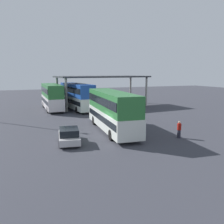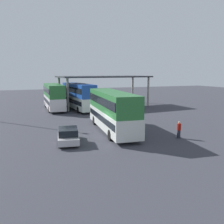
{
  "view_description": "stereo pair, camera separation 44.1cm",
  "coord_description": "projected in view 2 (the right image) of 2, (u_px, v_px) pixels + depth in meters",
  "views": [
    {
      "loc": [
        -8.69,
        -20.27,
        6.11
      ],
      "look_at": [
        0.82,
        2.9,
        2.0
      ],
      "focal_mm": 39.01,
      "sensor_mm": 36.0,
      "label": 1
    },
    {
      "loc": [
        -8.28,
        -20.43,
        6.11
      ],
      "look_at": [
        0.82,
        2.9,
        2.0
      ],
      "focal_mm": 39.01,
      "sensor_mm": 36.0,
      "label": 2
    }
  ],
  "objects": [
    {
      "name": "double_decker_main",
      "position": [
        112.0,
        109.0,
        25.34
      ],
      "size": [
        3.62,
        11.6,
        4.12
      ],
      "rotation": [
        0.0,
        0.0,
        1.47
      ],
      "color": "silver",
      "rests_on": "ground_plane"
    },
    {
      "name": "ground_plane",
      "position": [
        115.0,
        138.0,
        22.74
      ],
      "size": [
        140.0,
        140.0,
        0.0
      ],
      "primitive_type": "plane",
      "color": "#35363F"
    },
    {
      "name": "double_decker_near_canopy",
      "position": [
        54.0,
        96.0,
        39.91
      ],
      "size": [
        2.64,
        10.16,
        4.16
      ],
      "rotation": [
        0.0,
        0.0,
        1.55
      ],
      "color": "silver",
      "rests_on": "ground_plane"
    },
    {
      "name": "depot_canopy",
      "position": [
        104.0,
        78.0,
        43.1
      ],
      "size": [
        16.52,
        7.93,
        5.45
      ],
      "rotation": [
        0.0,
        0.0,
        0.07
      ],
      "color": "#33353A",
      "rests_on": "ground_plane"
    },
    {
      "name": "parked_hatchback",
      "position": [
        68.0,
        136.0,
        21.1
      ],
      "size": [
        2.36,
        4.1,
        1.35
      ],
      "rotation": [
        0.0,
        0.0,
        1.4
      ],
      "color": "#B9B6B8",
      "rests_on": "ground_plane"
    },
    {
      "name": "pedestrian_waiting",
      "position": [
        179.0,
        130.0,
        22.65
      ],
      "size": [
        0.38,
        0.38,
        1.6
      ],
      "rotation": [
        0.0,
        0.0,
        0.08
      ],
      "color": "#262633",
      "rests_on": "ground_plane"
    },
    {
      "name": "double_decker_mid_row",
      "position": [
        78.0,
        95.0,
        40.05
      ],
      "size": [
        3.24,
        11.41,
        4.26
      ],
      "rotation": [
        0.0,
        0.0,
        1.64
      ],
      "color": "silver",
      "rests_on": "ground_plane"
    }
  ]
}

